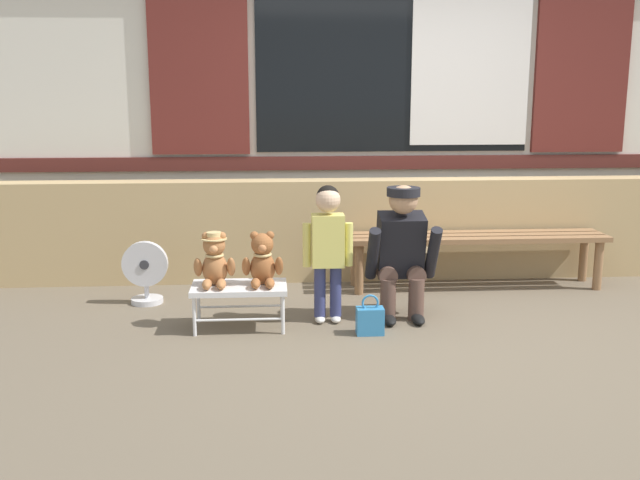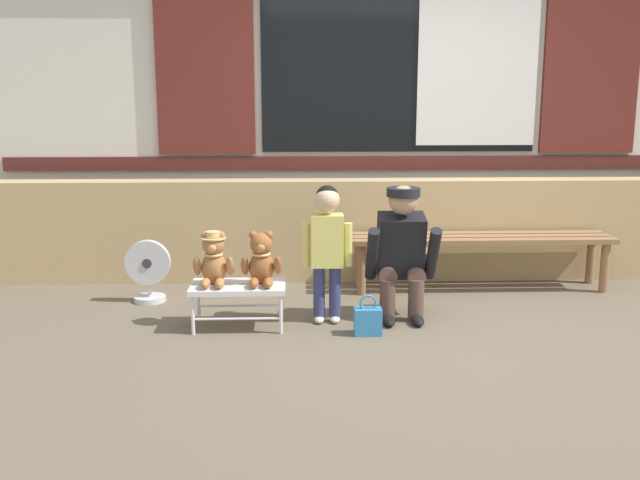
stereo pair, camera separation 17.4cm
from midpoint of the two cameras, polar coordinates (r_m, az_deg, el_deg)
ground_plane at (r=5.01m, az=9.79°, el=-7.05°), size 60.00×60.00×0.00m
brick_low_wall at (r=6.26m, az=7.28°, el=0.83°), size 7.36×0.25×0.85m
shop_facade at (r=6.66m, az=6.89°, el=13.04°), size 7.52×0.26×3.51m
wooden_bench_long at (r=6.04m, az=13.18°, el=-0.29°), size 2.10×0.40×0.44m
small_display_bench at (r=4.98m, az=-5.40°, el=-3.83°), size 0.64×0.36×0.30m
teddy_bear_with_hat at (r=4.95m, az=-7.30°, el=-1.52°), size 0.28×0.27×0.36m
teddy_bear_plain at (r=4.93m, az=-3.58°, el=-1.61°), size 0.28×0.26×0.36m
child_standing at (r=4.99m, az=1.55°, el=0.10°), size 0.35×0.18×0.96m
adult_crouching at (r=5.15m, az=7.40°, el=-0.90°), size 0.50×0.49×0.95m
handbag_on_ground at (r=4.87m, az=4.78°, el=-6.28°), size 0.18×0.11×0.27m
floor_fan at (r=5.68m, az=-12.37°, el=-2.41°), size 0.34×0.24×0.48m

